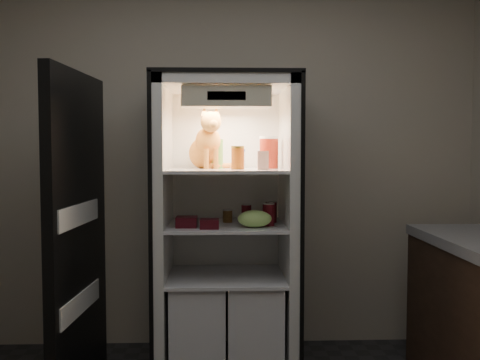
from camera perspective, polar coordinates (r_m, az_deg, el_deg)
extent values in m
plane|color=#B0A593|center=(3.85, -1.55, 2.34)|extent=(3.60, 0.00, 3.60)
plane|color=#B0A593|center=(0.26, 5.01, -10.97)|extent=(3.60, 0.00, 3.60)
cube|color=white|center=(3.75, -1.52, -4.19)|extent=(0.85, 0.06, 1.85)
cube|color=white|center=(3.46, -8.07, -4.87)|extent=(0.06, 0.70, 1.85)
cube|color=white|center=(3.46, 5.10, -4.84)|extent=(0.06, 0.70, 1.85)
cube|color=white|center=(3.43, -1.50, 10.10)|extent=(0.85, 0.70, 0.06)
cube|color=black|center=(3.46, -8.76, -4.87)|extent=(0.02, 0.72, 1.87)
cube|color=black|center=(3.47, 5.79, -4.83)|extent=(0.02, 0.72, 1.87)
cube|color=black|center=(3.43, -1.50, 10.80)|extent=(0.90, 0.72, 0.02)
cube|color=white|center=(3.37, -1.48, 1.02)|extent=(0.73, 0.62, 0.02)
cube|color=white|center=(3.41, -1.47, -4.87)|extent=(0.73, 0.62, 0.02)
cube|color=white|center=(3.54, -4.39, -14.22)|extent=(0.34, 0.58, 0.48)
cube|color=white|center=(3.54, 1.47, -14.19)|extent=(0.34, 0.58, 0.48)
cube|color=white|center=(3.47, -1.47, -10.28)|extent=(0.73, 0.62, 0.02)
cube|color=beige|center=(3.18, -1.46, 8.83)|extent=(0.52, 0.18, 0.12)
cube|color=black|center=(3.09, -1.44, 8.98)|extent=(0.22, 0.01, 0.05)
cube|color=black|center=(3.20, -16.93, -5.65)|extent=(0.12, 0.87, 1.85)
cube|color=white|center=(3.22, -17.02, -12.42)|extent=(0.10, 0.64, 0.12)
cube|color=white|center=(3.12, -17.18, -3.55)|extent=(0.10, 0.64, 0.12)
ellipsoid|color=orange|center=(3.51, -3.87, 2.87)|extent=(0.26, 0.29, 0.21)
ellipsoid|color=orange|center=(3.42, -3.43, 4.18)|extent=(0.20, 0.19, 0.18)
sphere|color=#C47E26|center=(3.36, -3.13, 6.20)|extent=(0.16, 0.16, 0.13)
sphere|color=#C47E26|center=(3.31, -2.86, 5.99)|extent=(0.07, 0.07, 0.06)
cone|color=#C47E26|center=(3.37, -3.82, 7.29)|extent=(0.06, 0.06, 0.06)
cone|color=#C47E26|center=(3.39, -2.53, 7.27)|extent=(0.06, 0.06, 0.06)
cylinder|color=orange|center=(3.35, -3.63, 2.26)|extent=(0.03, 0.03, 0.13)
cylinder|color=orange|center=(3.37, -2.60, 2.27)|extent=(0.03, 0.03, 0.13)
cylinder|color=orange|center=(3.46, -1.75, 1.54)|extent=(0.20, 0.18, 0.03)
cylinder|color=#268E3D|center=(3.45, -2.41, 2.67)|extent=(0.07, 0.07, 0.17)
cylinder|color=#268E3D|center=(3.45, -2.41, 4.24)|extent=(0.07, 0.07, 0.02)
cylinder|color=white|center=(3.54, -0.18, 2.17)|extent=(0.09, 0.09, 0.11)
cylinder|color=#1A48B7|center=(3.54, -0.18, 3.19)|extent=(0.09, 0.09, 0.02)
cylinder|color=maroon|center=(3.31, -0.24, 2.28)|extent=(0.08, 0.08, 0.13)
cylinder|color=#AA862D|center=(3.31, -0.24, 3.53)|extent=(0.08, 0.08, 0.01)
cylinder|color=#A93116|center=(3.46, 3.10, 2.82)|extent=(0.12, 0.12, 0.19)
cylinder|color=white|center=(3.46, 3.10, 4.54)|extent=(0.12, 0.12, 0.02)
cube|color=white|center=(3.27, 2.45, 2.12)|extent=(0.07, 0.07, 0.11)
cylinder|color=black|center=(3.45, 0.69, -3.63)|extent=(0.06, 0.06, 0.12)
cylinder|color=#B2B2B2|center=(3.44, 0.69, -2.64)|extent=(0.06, 0.06, 0.00)
cylinder|color=black|center=(3.47, 3.34, -3.45)|extent=(0.07, 0.07, 0.13)
cylinder|color=#B2B2B2|center=(3.47, 3.34, -2.33)|extent=(0.07, 0.07, 0.00)
cylinder|color=black|center=(3.33, 3.06, -3.74)|extent=(0.07, 0.07, 0.13)
cylinder|color=#B2B2B2|center=(3.32, 3.07, -2.56)|extent=(0.07, 0.07, 0.00)
cylinder|color=brown|center=(3.48, -1.34, -3.90)|extent=(0.06, 0.06, 0.08)
cylinder|color=#B2B2B2|center=(3.47, -1.34, -3.20)|extent=(0.06, 0.06, 0.01)
ellipsoid|color=#9FCD5F|center=(3.25, 1.57, -4.15)|extent=(0.21, 0.15, 0.10)
cube|color=#480C14|center=(3.28, -5.72, -4.46)|extent=(0.13, 0.13, 0.06)
cube|color=#480C14|center=(3.21, -3.27, -4.68)|extent=(0.11, 0.11, 0.06)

